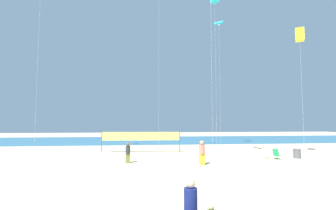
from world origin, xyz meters
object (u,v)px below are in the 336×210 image
folding_beach_chair (277,154)px  trash_barrel (297,154)px  beachgoer_coral_shirt (202,152)px  kite_cyan_tube (219,24)px  beachgoer_charcoal_shirt (128,152)px  volleyball_net (141,137)px  kite_yellow_box (300,35)px  mother_figure (191,206)px  beach_handbag (267,158)px

folding_beach_chair → trash_barrel: size_ratio=1.06×
beachgoer_coral_shirt → kite_cyan_tube: size_ratio=0.10×
beachgoer_charcoal_shirt → kite_cyan_tube: bearing=-0.4°
volleyball_net → kite_yellow_box: size_ratio=0.69×
trash_barrel → kite_yellow_box: 11.33m
beachgoer_charcoal_shirt → volleyball_net: volleyball_net is taller
beachgoer_charcoal_shirt → volleyball_net: (1.01, 6.58, 0.77)m
kite_yellow_box → kite_cyan_tube: (-3.57, 13.21, 6.56)m
folding_beach_chair → trash_barrel: 2.12m
trash_barrel → beachgoer_charcoal_shirt: bearing=-176.7°
kite_yellow_box → kite_cyan_tube: kite_cyan_tube is taller
volleyball_net → beachgoer_coral_shirt: bearing=-59.8°
mother_figure → trash_barrel: 18.39m
folding_beach_chair → kite_cyan_tube: (-0.27, 14.14, 17.76)m
folding_beach_chair → volleyball_net: (-11.89, 5.98, 1.17)m
beachgoer_coral_shirt → beach_handbag: (6.30, 2.07, -0.85)m
volleyball_net → beach_handbag: (10.96, -5.96, -1.51)m
kite_yellow_box → mother_figure: bearing=-134.1°
mother_figure → kite_cyan_tube: kite_cyan_tube is taller
trash_barrel → beach_handbag: size_ratio=2.64×
mother_figure → kite_yellow_box: size_ratio=0.14×
mother_figure → folding_beach_chair: size_ratio=1.87×
kite_cyan_tube → kite_yellow_box: bearing=-74.9°
trash_barrel → kite_yellow_box: size_ratio=0.07×
folding_beach_chair → kite_cyan_tube: 22.70m
mother_figure → kite_cyan_tube: (10.14, 27.35, 17.34)m
mother_figure → beachgoer_coral_shirt: beachgoer_coral_shirt is taller
mother_figure → trash_barrel: (12.51, 13.48, -0.47)m
mother_figure → beach_handbag: (9.48, 13.23, -0.76)m
beachgoer_coral_shirt → beach_handbag: 6.69m
mother_figure → beachgoer_coral_shirt: bearing=80.7°
beachgoer_coral_shirt → kite_yellow_box: size_ratio=0.15×
kite_cyan_tube → trash_barrel: bearing=-80.3°
beachgoer_coral_shirt → beach_handbag: size_ratio=5.78×
beachgoer_coral_shirt → beachgoer_charcoal_shirt: bearing=-22.9°
trash_barrel → kite_cyan_tube: (-2.37, 13.87, 17.81)m
beachgoer_charcoal_shirt → beach_handbag: 12.01m
folding_beach_chair → volleyball_net: size_ratio=0.11×
beachgoer_coral_shirt → kite_cyan_tube: kite_cyan_tube is taller
kite_yellow_box → beach_handbag: bearing=-167.9°
folding_beach_chair → beachgoer_coral_shirt: bearing=-159.5°
beachgoer_coral_shirt → mother_figure: bearing=65.5°
beachgoer_coral_shirt → trash_barrel: bearing=-174.7°
trash_barrel → volleyball_net: (-13.99, 5.71, 1.22)m
trash_barrel → beach_handbag: 3.05m
mother_figure → beach_handbag: 16.30m
kite_yellow_box → trash_barrel: bearing=-151.0°
volleyball_net → kite_yellow_box: kite_yellow_box is taller
beachgoer_coral_shirt → beachgoer_charcoal_shirt: 5.85m
beachgoer_charcoal_shirt → kite_yellow_box: (16.20, 1.53, 10.80)m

